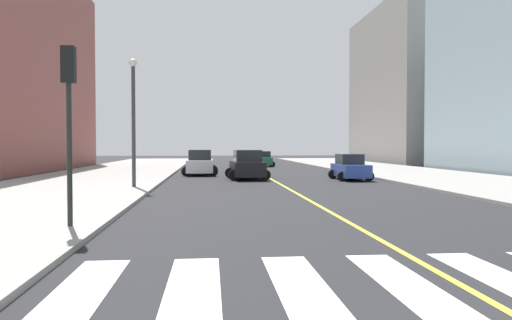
# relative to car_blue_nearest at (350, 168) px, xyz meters

# --- Properties ---
(sidewalk_kerb_west) EXTENTS (10.00, 120.00, 0.15)m
(sidewalk_kerb_west) POSITION_rel_car_blue_nearest_xyz_m (-17.50, -8.75, -0.75)
(sidewalk_kerb_west) COLOR gray
(sidewalk_kerb_west) RESTS_ON ground
(crosswalk_paint) EXTENTS (13.50, 4.00, 0.01)m
(crosswalk_paint) POSITION_rel_car_blue_nearest_xyz_m (-5.30, -24.75, -0.82)
(crosswalk_paint) COLOR silver
(crosswalk_paint) RESTS_ON ground
(lane_divider_paint) EXTENTS (0.16, 80.00, 0.01)m
(lane_divider_paint) POSITION_rel_car_blue_nearest_xyz_m (-5.30, 11.25, -0.82)
(lane_divider_paint) COLOR yellow
(lane_divider_paint) RESTS_ON ground
(parking_garage_concrete) EXTENTS (18.00, 24.00, 21.42)m
(parking_garage_concrete) POSITION_rel_car_blue_nearest_xyz_m (22.21, 34.73, 9.88)
(parking_garage_concrete) COLOR gray
(parking_garage_concrete) RESTS_ON ground
(car_blue_nearest) EXTENTS (2.48, 3.97, 1.77)m
(car_blue_nearest) POSITION_rel_car_blue_nearest_xyz_m (0.00, 0.00, 0.00)
(car_blue_nearest) COLOR #2D479E
(car_blue_nearest) RESTS_ON ground
(car_white_second) EXTENTS (2.83, 4.51, 2.01)m
(car_white_second) POSITION_rel_car_blue_nearest_xyz_m (-10.34, 6.35, 0.11)
(car_white_second) COLOR silver
(car_white_second) RESTS_ON ground
(car_green_third) EXTENTS (2.49, 3.89, 1.71)m
(car_green_third) POSITION_rel_car_blue_nearest_xyz_m (-3.59, 22.00, -0.03)
(car_green_third) COLOR #236B42
(car_green_third) RESTS_ON ground
(car_black_fourth) EXTENTS (3.00, 4.67, 2.05)m
(car_black_fourth) POSITION_rel_car_blue_nearest_xyz_m (-6.99, 1.19, 0.13)
(car_black_fourth) COLOR black
(car_black_fourth) RESTS_ON ground
(traffic_light_far_corner) EXTENTS (0.36, 0.41, 4.91)m
(traffic_light_far_corner) POSITION_rel_car_blue_nearest_xyz_m (-13.36, -19.06, 2.77)
(traffic_light_far_corner) COLOR black
(traffic_light_far_corner) RESTS_ON sidewalk_kerb_west
(street_lamp) EXTENTS (0.44, 0.44, 6.83)m
(street_lamp) POSITION_rel_car_blue_nearest_xyz_m (-13.60, -6.10, 3.39)
(street_lamp) COLOR #38383D
(street_lamp) RESTS_ON sidewalk_kerb_west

